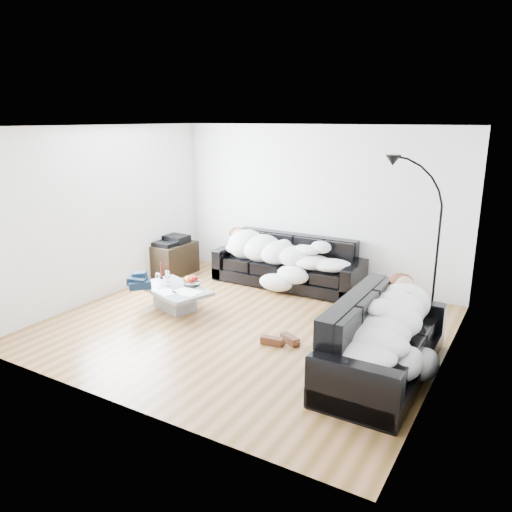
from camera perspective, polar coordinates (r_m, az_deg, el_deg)
The scene contains 24 objects.
ground at distance 6.78m, azimuth -1.29°, elevation -7.94°, with size 5.00×5.00×0.00m, color brown.
wall_back at distance 8.34m, azimuth 6.82°, elevation 5.75°, with size 5.00×0.02×2.60m, color silver.
wall_left at distance 7.95m, azimuth -16.94°, elevation 4.72°, with size 0.02×4.50×2.60m, color silver.
wall_right at distance 5.53m, azimuth 21.29°, elevation -0.23°, with size 0.02×4.50×2.60m, color silver.
ceiling at distance 6.22m, azimuth -1.44°, elevation 14.61°, with size 5.00×5.00×0.00m, color white.
sofa_back at distance 8.24m, azimuth 3.64°, elevation -0.67°, with size 2.48×0.86×0.81m, color black.
sofa_right at distance 5.58m, azimuth 14.44°, elevation -9.05°, with size 2.10×0.90×0.85m, color black.
sleeper_back at distance 8.14m, azimuth 3.51°, elevation 0.77°, with size 2.10×0.72×0.42m, color silver, non-canonical shape.
sleeper_right at distance 5.49m, azimuth 14.59°, elevation -7.01°, with size 1.80×0.76×0.44m, color silver, non-canonical shape.
teal_cushion at distance 6.07m, azimuth 15.82°, elevation -4.11°, with size 0.36×0.30×0.20m, color #094430.
coffee_table at distance 7.39m, azimuth -9.30°, elevation -4.76°, with size 1.11×0.65×0.32m, color #939699.
fruit_bowl at distance 7.35m, azimuth -7.36°, elevation -2.82°, with size 0.25×0.25×0.15m, color white.
wine_glass_a at distance 7.56m, azimuth -10.08°, elevation -2.30°, with size 0.08×0.08×0.18m, color white.
wine_glass_b at distance 7.48m, azimuth -11.16°, elevation -2.54°, with size 0.08×0.08×0.19m, color white.
wine_glass_c at distance 7.38m, azimuth -10.03°, elevation -2.70°, with size 0.08×0.08×0.19m, color white.
candle_left at distance 7.73m, azimuth -10.80°, elevation -1.66°, with size 0.05×0.05×0.26m, color maroon.
candle_right at distance 7.69m, azimuth -10.15°, elevation -1.81°, with size 0.04×0.04×0.23m, color maroon.
newspaper_a at distance 7.11m, azimuth -7.84°, elevation -4.07°, with size 0.37×0.29×0.01m, color silver.
newspaper_b at distance 7.15m, azimuth -10.26°, elevation -4.06°, with size 0.30×0.21×0.01m, color silver.
navy_jacket at distance 7.38m, azimuth -13.19°, elevation -2.35°, with size 0.33×0.28×0.17m, color black, non-canonical shape.
shoes at distance 6.25m, azimuth 2.80°, elevation -9.55°, with size 0.47×0.34×0.11m, color #472311, non-canonical shape.
av_cabinet at distance 8.99m, azimuth -9.49°, elevation -0.31°, with size 0.56×0.81×0.56m, color black.
stereo at distance 8.91m, azimuth -9.59°, elevation 1.82°, with size 0.44×0.34×0.13m, color black.
floor_lamp at distance 7.02m, azimuth 20.00°, elevation 0.40°, with size 0.71×0.29×1.96m, color black, non-canonical shape.
Camera 1 is at (3.27, -5.29, 2.70)m, focal length 35.00 mm.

